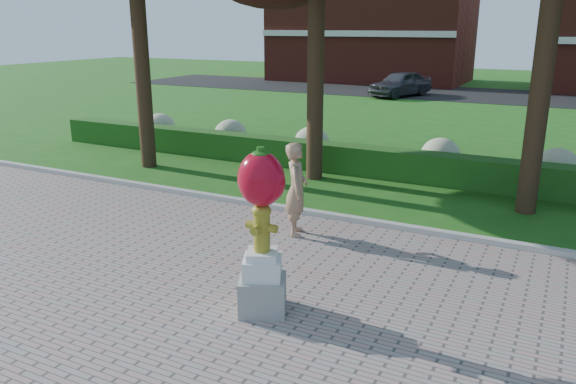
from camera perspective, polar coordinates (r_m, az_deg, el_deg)
The scene contains 9 objects.
ground at distance 9.70m, azimuth -1.22°, elevation -8.30°, with size 100.00×100.00×0.00m, color #1C5A16.
curb at distance 12.21m, azimuth 5.42°, elevation -2.64°, with size 40.00×0.18×0.15m, color #ADADA5.
lawn_hedge at distance 15.76m, azimuth 10.85°, elevation 2.80°, with size 24.00×0.70×0.80m, color #1A4915.
hydrangea_row at distance 16.54m, azimuth 13.76°, elevation 3.80°, with size 20.10×1.10×0.99m.
street at distance 36.22m, azimuth 20.40°, elevation 9.15°, with size 50.00×8.00×0.02m, color black.
building_left at distance 44.09m, azimuth 8.49°, elevation 15.71°, with size 14.00×8.00×7.00m, color maroon.
hydrant_sculpture at distance 7.95m, azimuth -2.69°, elevation -3.60°, with size 0.89×0.89×2.46m.
woman at distance 11.06m, azimuth 0.87°, elevation 0.29°, with size 0.68×0.45×1.87m, color #9D795A.
parked_car at distance 34.28m, azimuth 11.35°, elevation 10.76°, with size 1.75×4.35×1.48m, color #393A40.
Camera 1 is at (4.16, -7.75, 4.09)m, focal length 35.00 mm.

